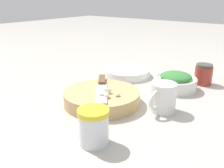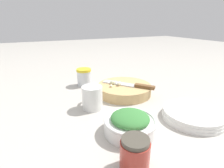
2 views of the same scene
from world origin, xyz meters
name	(u,v)px [view 2 (image 2 of 2)]	position (x,y,z in m)	size (l,w,h in m)	color
ground_plane	(114,103)	(0.00, 0.00, 0.00)	(5.00, 5.00, 0.00)	#B2ADA3
cutting_board	(124,89)	(0.07, -0.08, 0.02)	(0.24, 0.24, 0.04)	tan
chef_knife	(131,85)	(0.05, -0.11, 0.05)	(0.20, 0.17, 0.01)	brown
garlic_cloves	(115,83)	(0.09, -0.05, 0.05)	(0.05, 0.06, 0.02)	#EBE6CC
herb_bowl	(130,123)	(-0.19, 0.04, 0.03)	(0.15, 0.15, 0.06)	silver
spice_jar	(84,77)	(0.25, 0.04, 0.04)	(0.07, 0.07, 0.09)	silver
coffee_mug	(93,98)	(0.00, 0.09, 0.04)	(0.11, 0.07, 0.09)	silver
plate_stack	(193,114)	(-0.21, -0.19, 0.01)	(0.20, 0.20, 0.03)	silver
honey_jar	(135,154)	(-0.31, 0.10, 0.04)	(0.07, 0.07, 0.08)	#9E3328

